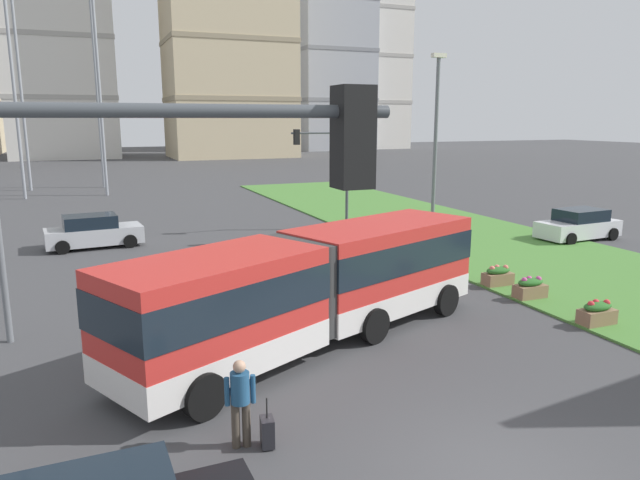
% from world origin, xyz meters
% --- Properties ---
extents(ground_plane, '(260.00, 260.00, 0.00)m').
position_xyz_m(ground_plane, '(0.00, 0.00, 0.00)').
color(ground_plane, '#424244').
extents(grass_median, '(10.00, 70.00, 0.08)m').
position_xyz_m(grass_median, '(12.03, 10.00, 0.04)').
color(grass_median, '#4C8438').
rests_on(grass_median, ground_plane).
extents(articulated_bus, '(11.77, 7.00, 3.00)m').
position_xyz_m(articulated_bus, '(-0.71, 6.93, 1.65)').
color(articulated_bus, red).
rests_on(articulated_bus, ground).
extents(car_silver_hatch, '(4.55, 2.35, 1.58)m').
position_xyz_m(car_silver_hatch, '(-6.04, 22.36, 0.75)').
color(car_silver_hatch, '#B7BABF').
rests_on(car_silver_hatch, ground).
extents(car_white_van, '(4.51, 2.25, 1.58)m').
position_xyz_m(car_white_van, '(17.07, 14.95, 0.75)').
color(car_white_van, silver).
rests_on(car_white_van, ground).
extents(pedestrian_crossing, '(0.57, 0.36, 1.74)m').
position_xyz_m(pedestrian_crossing, '(-3.87, 2.60, 1.00)').
color(pedestrian_crossing, '#4C4238').
rests_on(pedestrian_crossing, ground).
extents(rolling_suitcase, '(0.29, 0.39, 0.97)m').
position_xyz_m(rolling_suitcase, '(-3.42, 2.40, 0.31)').
color(rolling_suitcase, '#232328').
rests_on(rolling_suitcase, ground).
extents(flower_planter_1, '(1.10, 0.56, 0.74)m').
position_xyz_m(flower_planter_1, '(7.63, 4.99, 0.43)').
color(flower_planter_1, '#937051').
rests_on(flower_planter_1, grass_median).
extents(flower_planter_2, '(1.10, 0.56, 0.74)m').
position_xyz_m(flower_planter_2, '(7.63, 7.82, 0.43)').
color(flower_planter_2, '#937051').
rests_on(flower_planter_2, grass_median).
extents(flower_planter_3, '(1.10, 0.56, 0.74)m').
position_xyz_m(flower_planter_3, '(7.63, 9.51, 0.43)').
color(flower_planter_3, '#937051').
rests_on(flower_planter_3, grass_median).
extents(flower_planter_4, '(1.10, 0.56, 0.74)m').
position_xyz_m(flower_planter_4, '(7.63, 13.61, 0.43)').
color(flower_planter_4, '#937051').
rests_on(flower_planter_4, grass_median).
extents(flower_planter_5, '(1.10, 0.56, 0.74)m').
position_xyz_m(flower_planter_5, '(7.63, 13.07, 0.43)').
color(flower_planter_5, '#937051').
rests_on(flower_planter_5, grass_median).
extents(traffic_light_near_left, '(3.61, 0.28, 6.34)m').
position_xyz_m(traffic_light_near_left, '(-6.38, -3.00, 4.32)').
color(traffic_light_near_left, '#474C51').
rests_on(traffic_light_near_left, ground).
extents(traffic_light_far_right, '(3.33, 0.28, 5.56)m').
position_xyz_m(traffic_light_far_right, '(6.14, 22.00, 3.83)').
color(traffic_light_far_right, '#474C51').
rests_on(traffic_light_far_right, ground).
extents(streetlight_median, '(0.70, 0.28, 9.09)m').
position_xyz_m(streetlight_median, '(9.53, 16.90, 4.99)').
color(streetlight_median, slate).
rests_on(streetlight_median, ground).
extents(apartment_tower_centre, '(19.55, 14.26, 44.14)m').
position_xyz_m(apartment_tower_centre, '(16.61, 87.90, 22.09)').
color(apartment_tower_centre, beige).
rests_on(apartment_tower_centre, ground).
extents(apartment_tower_eastcentre, '(14.80, 15.89, 37.58)m').
position_xyz_m(apartment_tower_eastcentre, '(41.10, 104.84, 18.81)').
color(apartment_tower_eastcentre, '#9EA3AD').
rests_on(apartment_tower_eastcentre, ground).
extents(apartment_tower_east, '(16.75, 16.15, 45.86)m').
position_xyz_m(apartment_tower_east, '(49.47, 107.75, 22.95)').
color(apartment_tower_east, silver).
rests_on(apartment_tower_east, ground).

